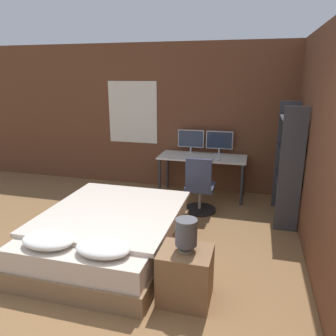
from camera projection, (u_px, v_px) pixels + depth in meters
ground_plane at (119, 330)px, 2.85m from camera, size 20.00×20.00×0.00m
wall_back at (197, 119)px, 6.04m from camera, size 12.00×0.08×2.70m
wall_side_right at (324, 152)px, 3.44m from camera, size 0.06×12.00×2.70m
bed at (110, 233)px, 4.03m from camera, size 1.60×2.09×0.59m
nightstand at (185, 275)px, 3.16m from camera, size 0.50×0.44×0.53m
bedside_lamp at (186, 233)px, 3.04m from camera, size 0.21×0.21×0.32m
desk at (202, 161)px, 5.82m from camera, size 1.53×0.66×0.74m
monitor_left at (191, 140)px, 6.00m from camera, size 0.48×0.16×0.42m
monitor_right at (219, 141)px, 5.87m from camera, size 0.48×0.16×0.42m
keyboard at (201, 159)px, 5.59m from camera, size 0.42×0.13×0.02m
computer_mouse at (218, 159)px, 5.51m from camera, size 0.07×0.05×0.04m
office_chair at (200, 191)px, 5.19m from camera, size 0.52×0.52×0.92m
bookshelf at (289, 157)px, 4.70m from camera, size 0.31×0.92×1.75m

